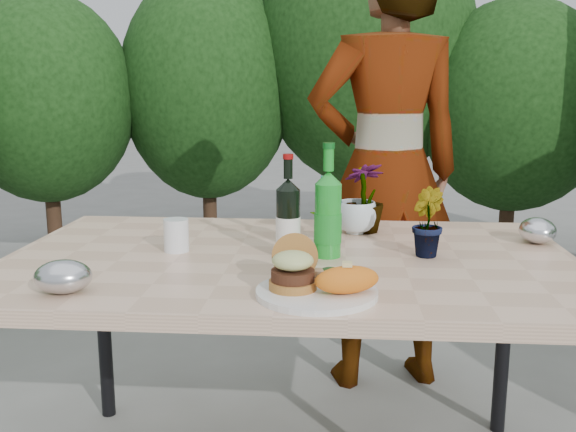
# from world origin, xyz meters

# --- Properties ---
(patio_table) EXTENTS (1.60, 1.00, 0.75)m
(patio_table) POSITION_xyz_m (0.00, 0.00, 0.69)
(patio_table) COLOR #DAB191
(patio_table) RESTS_ON ground
(shrub_hedge) EXTENTS (6.97, 5.24, 2.50)m
(shrub_hedge) POSITION_xyz_m (0.19, 1.66, 1.21)
(shrub_hedge) COLOR #382316
(shrub_hedge) RESTS_ON ground
(dinner_plate) EXTENTS (0.28, 0.28, 0.01)m
(dinner_plate) POSITION_xyz_m (0.09, -0.35, 0.76)
(dinner_plate) COLOR white
(dinner_plate) RESTS_ON patio_table
(burger_stack) EXTENTS (0.11, 0.16, 0.11)m
(burger_stack) POSITION_xyz_m (0.03, -0.33, 0.81)
(burger_stack) COLOR #B7722D
(burger_stack) RESTS_ON dinner_plate
(sweet_potato) EXTENTS (0.17, 0.12, 0.06)m
(sweet_potato) POSITION_xyz_m (0.16, -0.37, 0.80)
(sweet_potato) COLOR orange
(sweet_potato) RESTS_ON dinner_plate
(grilled_veg) EXTENTS (0.08, 0.05, 0.03)m
(grilled_veg) POSITION_xyz_m (0.10, -0.26, 0.78)
(grilled_veg) COLOR olive
(grilled_veg) RESTS_ON dinner_plate
(wine_bottle) EXTENTS (0.07, 0.07, 0.29)m
(wine_bottle) POSITION_xyz_m (-0.01, -0.01, 0.86)
(wine_bottle) COLOR black
(wine_bottle) RESTS_ON patio_table
(sparkling_water) EXTENTS (0.08, 0.08, 0.32)m
(sparkling_water) POSITION_xyz_m (0.11, -0.00, 0.87)
(sparkling_water) COLOR #1B9427
(sparkling_water) RESTS_ON patio_table
(plastic_cup) EXTENTS (0.07, 0.07, 0.09)m
(plastic_cup) POSITION_xyz_m (-0.33, 0.02, 0.80)
(plastic_cup) COLOR white
(plastic_cup) RESTS_ON patio_table
(seedling_left) EXTENTS (0.12, 0.13, 0.20)m
(seedling_left) POSITION_xyz_m (0.11, 0.19, 0.85)
(seedling_left) COLOR #245B1F
(seedling_left) RESTS_ON patio_table
(seedling_mid) EXTENTS (0.11, 0.12, 0.19)m
(seedling_mid) POSITION_xyz_m (0.38, 0.03, 0.85)
(seedling_mid) COLOR #245B1F
(seedling_mid) RESTS_ON patio_table
(seedling_right) EXTENTS (0.17, 0.17, 0.23)m
(seedling_right) POSITION_xyz_m (0.22, 0.32, 0.86)
(seedling_right) COLOR #20591E
(seedling_right) RESTS_ON patio_table
(blue_bowl) EXTENTS (0.17, 0.17, 0.10)m
(blue_bowl) POSITION_xyz_m (0.19, 0.30, 0.80)
(blue_bowl) COLOR white
(blue_bowl) RESTS_ON patio_table
(foil_packet_left) EXTENTS (0.14, 0.12, 0.08)m
(foil_packet_left) POSITION_xyz_m (-0.50, -0.37, 0.79)
(foil_packet_left) COLOR #B7B9BE
(foil_packet_left) RESTS_ON patio_table
(foil_packet_right) EXTENTS (0.11, 0.14, 0.08)m
(foil_packet_right) POSITION_xyz_m (0.74, 0.21, 0.79)
(foil_packet_right) COLOR silver
(foil_packet_right) RESTS_ON patio_table
(person) EXTENTS (0.73, 0.58, 1.77)m
(person) POSITION_xyz_m (0.32, 0.81, 0.88)
(person) COLOR #9D634E
(person) RESTS_ON ground
(terracotta_pot) EXTENTS (0.17, 0.17, 0.14)m
(terracotta_pot) POSITION_xyz_m (-1.48, 1.84, 0.07)
(terracotta_pot) COLOR #BB4930
(terracotta_pot) RESTS_ON ground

